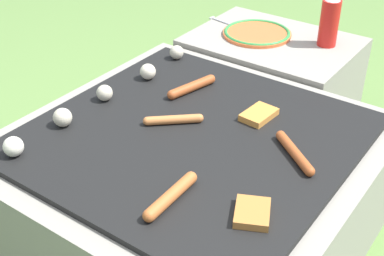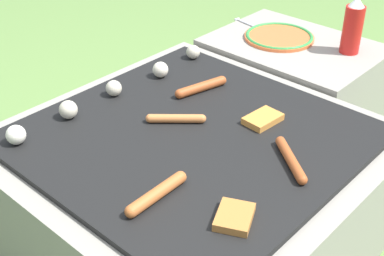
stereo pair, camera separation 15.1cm
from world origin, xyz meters
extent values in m
plane|color=#608442|center=(0.00, 0.00, 0.00)|extent=(14.00, 14.00, 0.00)
cube|color=gray|center=(0.00, 0.00, 0.19)|extent=(0.98, 0.98, 0.37)
cube|color=black|center=(0.00, 0.00, 0.38)|extent=(0.87, 0.87, 0.02)
cube|color=gray|center=(0.74, 0.13, 0.20)|extent=(0.47, 0.63, 0.39)
cylinder|color=#A34C23|center=(0.07, -0.29, 0.41)|extent=(0.13, 0.15, 0.03)
sphere|color=#A34C23|center=(0.02, -0.36, 0.41)|extent=(0.03, 0.03, 0.03)
sphere|color=#A34C23|center=(0.12, -0.22, 0.41)|extent=(0.03, 0.03, 0.03)
cylinder|color=#B7602D|center=(-0.27, -0.13, 0.41)|extent=(0.17, 0.04, 0.03)
sphere|color=#B7602D|center=(-0.35, -0.13, 0.41)|extent=(0.03, 0.03, 0.03)
sphere|color=#B7602D|center=(-0.18, -0.13, 0.41)|extent=(0.03, 0.03, 0.03)
cylinder|color=#C6753D|center=(0.01, 0.08, 0.41)|extent=(0.12, 0.13, 0.03)
sphere|color=#C6753D|center=(0.07, 0.02, 0.41)|extent=(0.03, 0.03, 0.03)
sphere|color=#C6753D|center=(-0.04, 0.13, 0.41)|extent=(0.03, 0.03, 0.03)
cylinder|color=#A34C23|center=(0.21, 0.15, 0.41)|extent=(0.17, 0.07, 0.03)
sphere|color=#A34C23|center=(0.29, 0.13, 0.41)|extent=(0.03, 0.03, 0.03)
sphere|color=#A34C23|center=(0.13, 0.17, 0.41)|extent=(0.03, 0.03, 0.03)
cube|color=#B27033|center=(-0.20, -0.31, 0.40)|extent=(0.12, 0.12, 0.02)
cube|color=#D18438|center=(0.19, -0.11, 0.40)|extent=(0.12, 0.08, 0.02)
sphere|color=silver|center=(-0.36, 0.33, 0.42)|extent=(0.06, 0.06, 0.06)
sphere|color=beige|center=(-0.18, 0.33, 0.42)|extent=(0.06, 0.06, 0.06)
sphere|color=beige|center=(0.00, 0.34, 0.42)|extent=(0.05, 0.05, 0.05)
sphere|color=beige|center=(0.19, 0.32, 0.42)|extent=(0.05, 0.05, 0.05)
sphere|color=beige|center=(0.38, 0.34, 0.42)|extent=(0.05, 0.05, 0.05)
cylinder|color=orange|center=(0.74, 0.21, 0.40)|extent=(0.27, 0.27, 0.01)
torus|color=#338C3F|center=(0.74, 0.21, 0.40)|extent=(0.26, 0.26, 0.01)
cylinder|color=red|center=(0.81, -0.06, 0.48)|extent=(0.07, 0.07, 0.18)
cone|color=white|center=(0.81, -0.06, 0.59)|extent=(0.06, 0.06, 0.04)
cylinder|color=silver|center=(0.76, 0.36, 0.40)|extent=(0.04, 0.20, 0.01)
cube|color=silver|center=(0.78, 0.45, 0.40)|extent=(0.03, 0.01, 0.01)
camera|label=1|loc=(-1.04, -0.74, 1.23)|focal=50.00mm
camera|label=2|loc=(-0.94, -0.86, 1.23)|focal=50.00mm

